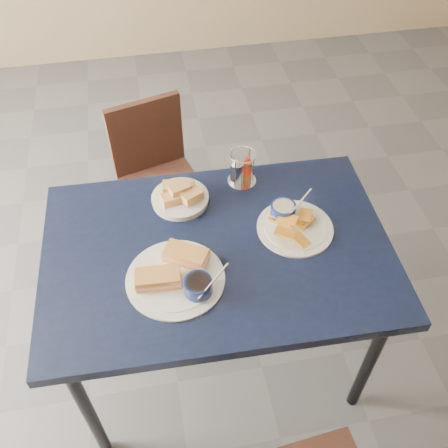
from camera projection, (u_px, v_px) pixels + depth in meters
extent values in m
plane|color=#4A4A4F|center=(247.00, 308.00, 2.41)|extent=(6.00, 6.00, 0.00)
cube|color=black|center=(218.00, 251.00, 1.71)|extent=(1.21, 0.82, 0.04)
cylinder|color=black|center=(88.00, 412.00, 1.71)|extent=(0.04, 0.04, 0.71)
cylinder|color=black|center=(370.00, 361.00, 1.84)|extent=(0.04, 0.04, 0.71)
cylinder|color=black|center=(88.00, 268.00, 2.13)|extent=(0.04, 0.04, 0.71)
cylinder|color=black|center=(317.00, 234.00, 2.26)|extent=(0.04, 0.04, 0.71)
cube|color=black|center=(162.00, 187.00, 2.45)|extent=(0.44, 0.43, 0.03)
cylinder|color=black|center=(139.00, 237.00, 2.48)|extent=(0.03, 0.03, 0.35)
cylinder|color=black|center=(197.00, 229.00, 2.52)|extent=(0.03, 0.03, 0.35)
cylinder|color=black|center=(136.00, 199.00, 2.66)|extent=(0.03, 0.03, 0.35)
cylinder|color=black|center=(190.00, 192.00, 2.70)|extent=(0.03, 0.03, 0.35)
cube|color=black|center=(155.00, 133.00, 2.40)|extent=(0.36, 0.13, 0.38)
cylinder|color=white|center=(175.00, 279.00, 1.60)|extent=(0.32, 0.32, 0.01)
cylinder|color=white|center=(175.00, 278.00, 1.60)|extent=(0.26, 0.26, 0.00)
cube|color=#D2934B|center=(158.00, 278.00, 1.57)|extent=(0.14, 0.08, 0.04)
cube|color=tan|center=(158.00, 279.00, 1.57)|extent=(0.15, 0.08, 0.01)
cube|color=#D2934B|center=(186.00, 255.00, 1.63)|extent=(0.16, 0.13, 0.04)
cube|color=tan|center=(186.00, 256.00, 1.63)|extent=(0.16, 0.14, 0.01)
cylinder|color=#0A123A|center=(198.00, 286.00, 1.54)|extent=(0.09, 0.09, 0.05)
cylinder|color=black|center=(198.00, 283.00, 1.53)|extent=(0.08, 0.08, 0.01)
cylinder|color=silver|center=(213.00, 281.00, 1.50)|extent=(0.11, 0.07, 0.08)
cylinder|color=white|center=(295.00, 228.00, 1.75)|extent=(0.27, 0.27, 0.01)
cylinder|color=white|center=(295.00, 227.00, 1.74)|extent=(0.22, 0.22, 0.00)
cube|color=gold|center=(277.00, 217.00, 1.77)|extent=(0.08, 0.08, 0.01)
cube|color=gold|center=(304.00, 223.00, 1.74)|extent=(0.08, 0.07, 0.03)
cube|color=gold|center=(305.00, 220.00, 1.75)|extent=(0.08, 0.07, 0.02)
cube|color=gold|center=(300.00, 242.00, 1.67)|extent=(0.07, 0.08, 0.03)
cube|color=gold|center=(282.00, 216.00, 1.75)|extent=(0.08, 0.08, 0.02)
cube|color=gold|center=(305.00, 216.00, 1.74)|extent=(0.07, 0.08, 0.02)
cube|color=gold|center=(284.00, 227.00, 1.70)|extent=(0.05, 0.07, 0.01)
cube|color=gold|center=(288.00, 219.00, 1.72)|extent=(0.08, 0.08, 0.01)
cube|color=gold|center=(284.00, 234.00, 1.67)|extent=(0.08, 0.07, 0.02)
cylinder|color=#0A123A|center=(283.00, 211.00, 1.76)|extent=(0.09, 0.09, 0.05)
cylinder|color=beige|center=(283.00, 207.00, 1.75)|extent=(0.08, 0.08, 0.01)
cylinder|color=silver|center=(298.00, 204.00, 1.72)|extent=(0.11, 0.07, 0.08)
cylinder|color=white|center=(180.00, 200.00, 1.83)|extent=(0.21, 0.21, 0.02)
cylinder|color=white|center=(180.00, 198.00, 1.83)|extent=(0.17, 0.17, 0.00)
cube|color=tan|center=(172.00, 199.00, 1.80)|extent=(0.08, 0.06, 0.03)
cube|color=tan|center=(184.00, 186.00, 1.83)|extent=(0.09, 0.07, 0.03)
cube|color=tan|center=(192.00, 196.00, 1.79)|extent=(0.09, 0.08, 0.03)
cube|color=tan|center=(173.00, 187.00, 1.81)|extent=(0.08, 0.06, 0.03)
cube|color=tan|center=(179.00, 189.00, 1.80)|extent=(0.09, 0.07, 0.03)
cylinder|color=silver|center=(242.00, 181.00, 1.91)|extent=(0.11, 0.11, 0.01)
cylinder|color=silver|center=(249.00, 160.00, 1.89)|extent=(0.01, 0.01, 0.13)
cylinder|color=silver|center=(232.00, 162.00, 1.88)|extent=(0.01, 0.01, 0.13)
cylinder|color=silver|center=(235.00, 174.00, 1.84)|extent=(0.01, 0.00, 0.13)
cylinder|color=silver|center=(253.00, 172.00, 1.84)|extent=(0.01, 0.00, 0.13)
torus|color=silver|center=(243.00, 155.00, 1.82)|extent=(0.10, 0.10, 0.00)
cylinder|color=silver|center=(236.00, 172.00, 1.88)|extent=(0.05, 0.05, 0.08)
cone|color=silver|center=(237.00, 162.00, 1.84)|extent=(0.04, 0.04, 0.02)
cylinder|color=brown|center=(247.00, 170.00, 1.89)|extent=(0.03, 0.03, 0.08)
cylinder|color=#A51909|center=(247.00, 170.00, 1.89)|extent=(0.03, 0.03, 0.03)
cylinder|color=#A51909|center=(248.00, 160.00, 1.85)|extent=(0.02, 0.02, 0.02)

